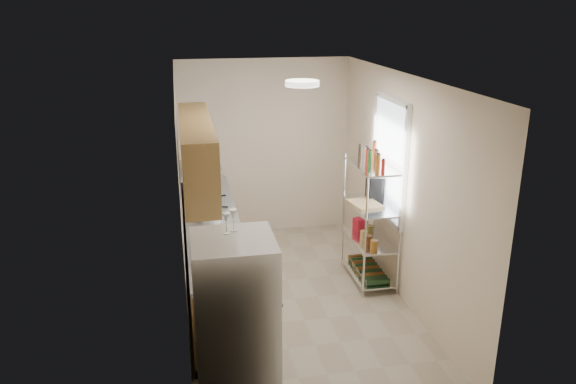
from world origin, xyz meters
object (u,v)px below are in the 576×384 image
object	(u,v)px
espresso_machine	(375,185)
cutting_board	(365,204)
rice_cooker	(211,215)
frying_pan_large	(206,207)
refrigerator	(236,328)

from	to	relation	value
espresso_machine	cutting_board	bearing A→B (deg)	-124.10
rice_cooker	espresso_machine	xyz separation A→B (m)	(2.06, 0.18, 0.17)
frying_pan_large	espresso_machine	distance (m)	2.12
rice_cooker	cutting_board	world-z (taller)	rice_cooker
frying_pan_large	espresso_machine	size ratio (longest dim) A/B	0.74
refrigerator	espresso_machine	bearing A→B (deg)	49.19
rice_cooker	espresso_machine	distance (m)	2.07
cutting_board	espresso_machine	distance (m)	0.35
refrigerator	frying_pan_large	bearing A→B (deg)	91.80
rice_cooker	frying_pan_large	xyz separation A→B (m)	(-0.03, 0.47, -0.07)
frying_pan_large	cutting_board	world-z (taller)	cutting_board
refrigerator	frying_pan_large	world-z (taller)	refrigerator
refrigerator	espresso_machine	size ratio (longest dim) A/B	5.08
frying_pan_large	espresso_machine	xyz separation A→B (m)	(2.08, -0.30, 0.25)
espresso_machine	refrigerator	bearing A→B (deg)	-125.27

